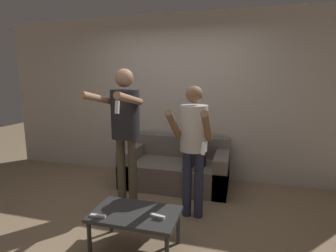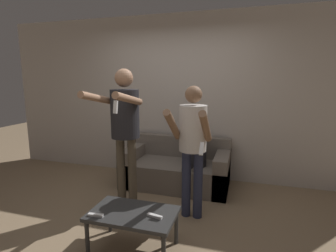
{
  "view_description": "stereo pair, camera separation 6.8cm",
  "coord_description": "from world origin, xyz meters",
  "px_view_note": "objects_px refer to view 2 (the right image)",
  "views": [
    {
      "loc": [
        1.03,
        -2.59,
        1.67
      ],
      "look_at": [
        0.09,
        0.79,
        1.03
      ],
      "focal_mm": 28.0,
      "sensor_mm": 36.0,
      "label": 1
    },
    {
      "loc": [
        1.09,
        -2.58,
        1.67
      ],
      "look_at": [
        0.09,
        0.79,
        1.03
      ],
      "focal_mm": 28.0,
      "sensor_mm": 36.0,
      "label": 2
    }
  ],
  "objects_px": {
    "person_standing_left": "(124,121)",
    "coffee_table": "(133,216)",
    "couch": "(176,169)",
    "person_seated": "(195,151)",
    "remote_near": "(96,215)",
    "remote_far": "(155,216)",
    "person_standing_right": "(192,138)"
  },
  "relations": [
    {
      "from": "coffee_table",
      "to": "remote_far",
      "type": "height_order",
      "value": "remote_far"
    },
    {
      "from": "remote_near",
      "to": "remote_far",
      "type": "relative_size",
      "value": 0.99
    },
    {
      "from": "couch",
      "to": "remote_near",
      "type": "xyz_separation_m",
      "value": [
        -0.29,
        -1.86,
        0.15
      ]
    },
    {
      "from": "person_standing_left",
      "to": "couch",
      "type": "bearing_deg",
      "value": 64.87
    },
    {
      "from": "couch",
      "to": "person_standing_right",
      "type": "xyz_separation_m",
      "value": [
        0.43,
        -0.92,
        0.73
      ]
    },
    {
      "from": "couch",
      "to": "remote_near",
      "type": "height_order",
      "value": "couch"
    },
    {
      "from": "person_standing_right",
      "to": "remote_far",
      "type": "bearing_deg",
      "value": -102.83
    },
    {
      "from": "couch",
      "to": "coffee_table",
      "type": "xyz_separation_m",
      "value": [
        0.01,
        -1.69,
        0.1
      ]
    },
    {
      "from": "couch",
      "to": "person_standing_right",
      "type": "bearing_deg",
      "value": -64.81
    },
    {
      "from": "couch",
      "to": "person_seated",
      "type": "height_order",
      "value": "person_seated"
    },
    {
      "from": "remote_far",
      "to": "couch",
      "type": "bearing_deg",
      "value": 98.15
    },
    {
      "from": "person_standing_left",
      "to": "person_standing_right",
      "type": "bearing_deg",
      "value": 0.08
    },
    {
      "from": "couch",
      "to": "remote_near",
      "type": "distance_m",
      "value": 1.89
    },
    {
      "from": "person_standing_right",
      "to": "coffee_table",
      "type": "bearing_deg",
      "value": -118.35
    },
    {
      "from": "coffee_table",
      "to": "remote_far",
      "type": "distance_m",
      "value": 0.24
    },
    {
      "from": "person_standing_left",
      "to": "coffee_table",
      "type": "bearing_deg",
      "value": -60.29
    },
    {
      "from": "couch",
      "to": "remote_far",
      "type": "relative_size",
      "value": 10.57
    },
    {
      "from": "person_standing_right",
      "to": "couch",
      "type": "bearing_deg",
      "value": 115.19
    },
    {
      "from": "person_standing_right",
      "to": "remote_near",
      "type": "xyz_separation_m",
      "value": [
        -0.72,
        -0.95,
        -0.57
      ]
    },
    {
      "from": "person_standing_left",
      "to": "remote_near",
      "type": "bearing_deg",
      "value": -81.42
    },
    {
      "from": "couch",
      "to": "remote_near",
      "type": "bearing_deg",
      "value": -98.75
    },
    {
      "from": "person_standing_right",
      "to": "person_seated",
      "type": "relative_size",
      "value": 1.4
    },
    {
      "from": "couch",
      "to": "coffee_table",
      "type": "height_order",
      "value": "couch"
    },
    {
      "from": "person_standing_right",
      "to": "coffee_table",
      "type": "height_order",
      "value": "person_standing_right"
    },
    {
      "from": "couch",
      "to": "person_seated",
      "type": "bearing_deg",
      "value": -27.19
    },
    {
      "from": "person_standing_right",
      "to": "person_seated",
      "type": "distance_m",
      "value": 0.84
    },
    {
      "from": "person_standing_left",
      "to": "remote_far",
      "type": "xyz_separation_m",
      "value": [
        0.68,
        -0.81,
        -0.73
      ]
    },
    {
      "from": "coffee_table",
      "to": "remote_far",
      "type": "xyz_separation_m",
      "value": [
        0.23,
        -0.03,
        0.06
      ]
    },
    {
      "from": "couch",
      "to": "person_standing_left",
      "type": "distance_m",
      "value": 1.35
    },
    {
      "from": "person_seated",
      "to": "remote_near",
      "type": "xyz_separation_m",
      "value": [
        -0.6,
        -1.7,
        -0.21
      ]
    },
    {
      "from": "person_standing_right",
      "to": "person_standing_left",
      "type": "bearing_deg",
      "value": -179.92
    },
    {
      "from": "coffee_table",
      "to": "remote_near",
      "type": "relative_size",
      "value": 5.46
    }
  ]
}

